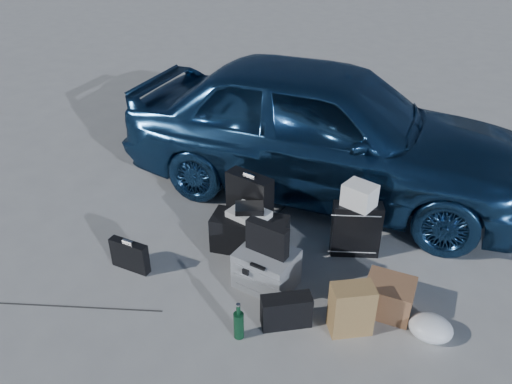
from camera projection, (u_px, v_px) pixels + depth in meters
ground at (245, 314)px, 4.16m from camera, size 60.00×60.00×0.00m
car at (323, 128)px, 5.58m from camera, size 4.50×1.83×1.53m
pelican_case at (266, 268)px, 4.40m from camera, size 0.56×0.48×0.36m
laptop_bag at (267, 239)px, 4.23m from camera, size 0.40×0.17×0.29m
briefcase at (130, 255)px, 4.60m from camera, size 0.39×0.11×0.30m
suitcase_left at (250, 203)px, 5.08m from camera, size 0.51×0.30×0.63m
suitcase_right at (356, 229)px, 4.74m from camera, size 0.49×0.30×0.55m
white_carton at (360, 195)px, 4.54m from camera, size 0.33×0.30×0.22m
duffel_bag at (250, 234)px, 4.84m from camera, size 0.76×0.40×0.37m
flat_box_white at (249, 214)px, 4.75m from camera, size 0.43×0.36×0.06m
flat_box_black at (249, 208)px, 4.72m from camera, size 0.32×0.28×0.06m
kraft_bag at (351, 309)px, 3.91m from camera, size 0.38×0.34×0.44m
cardboard_box at (389, 297)px, 4.14m from camera, size 0.40×0.36×0.29m
plastic_bag at (431, 328)px, 3.91m from camera, size 0.34×0.29×0.19m
messenger_bag at (286, 311)px, 4.00m from camera, size 0.42×0.34×0.28m
green_bottle at (239, 321)px, 3.87m from camera, size 0.10×0.10×0.33m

